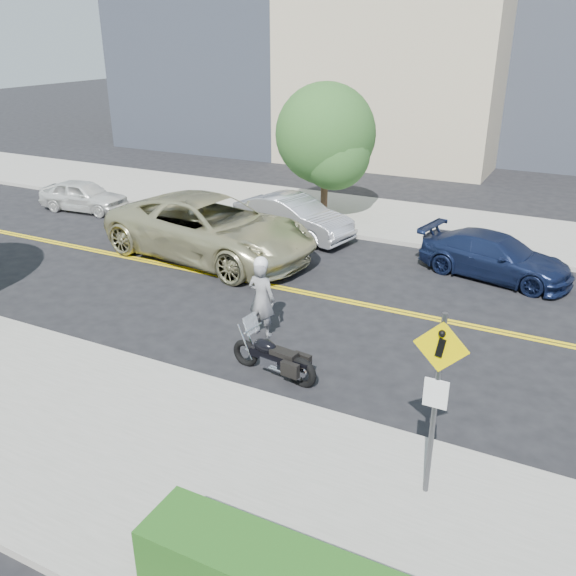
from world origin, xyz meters
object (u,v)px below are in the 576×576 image
(motorcyclist, at_px, (262,297))
(parked_car_silver, at_px, (293,217))
(parked_car_white, at_px, (84,196))
(parked_car_blue, at_px, (495,256))
(suv, at_px, (211,228))
(motorcycle, at_px, (274,349))
(pedestrian_sign, at_px, (437,389))

(motorcyclist, height_order, parked_car_silver, motorcyclist)
(parked_car_white, height_order, parked_car_blue, parked_car_blue)
(suv, height_order, parked_car_silver, suv)
(motorcycle, bearing_deg, pedestrian_sign, -22.15)
(motorcyclist, relative_size, suv, 0.28)
(suv, bearing_deg, parked_car_blue, -66.87)
(suv, xyz_separation_m, parked_car_white, (-7.45, 2.20, -0.35))
(pedestrian_sign, distance_m, parked_car_white, 19.07)
(parked_car_silver, height_order, parked_car_blue, parked_car_silver)
(parked_car_white, bearing_deg, parked_car_blue, -95.20)
(motorcycle, bearing_deg, parked_car_white, 156.34)
(motorcycle, relative_size, suv, 0.29)
(parked_car_silver, relative_size, parked_car_blue, 0.99)
(parked_car_white, bearing_deg, motorcyclist, -123.68)
(pedestrian_sign, height_order, parked_car_blue, pedestrian_sign)
(motorcyclist, bearing_deg, pedestrian_sign, 144.55)
(suv, bearing_deg, parked_car_white, 81.02)
(parked_car_blue, bearing_deg, pedestrian_sign, -164.10)
(motorcyclist, bearing_deg, parked_car_silver, -68.00)
(parked_car_blue, bearing_deg, motorcyclist, 157.87)
(parked_car_white, bearing_deg, parked_car_silver, -90.60)
(parked_car_silver, bearing_deg, motorcyclist, -147.20)
(motorcycle, distance_m, suv, 7.43)
(parked_car_silver, distance_m, parked_car_blue, 6.85)
(pedestrian_sign, distance_m, suv, 11.70)
(suv, relative_size, parked_car_blue, 1.59)
(motorcyclist, distance_m, parked_car_silver, 7.37)
(suv, distance_m, parked_car_blue, 8.52)
(motorcycle, height_order, parked_car_blue, parked_car_blue)
(motorcycle, bearing_deg, parked_car_silver, 121.50)
(pedestrian_sign, bearing_deg, suv, 139.66)
(motorcyclist, bearing_deg, motorcycle, 127.90)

